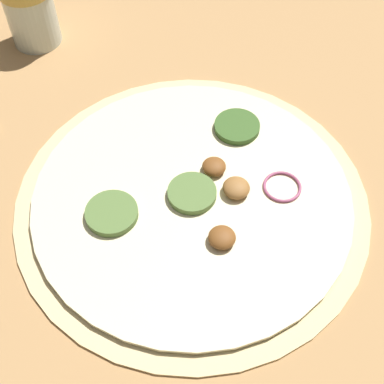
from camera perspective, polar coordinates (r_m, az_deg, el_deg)
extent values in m
plane|color=tan|center=(0.57, 0.00, -0.96)|extent=(3.00, 3.00, 0.00)
cylinder|color=beige|center=(0.56, 0.00, -0.79)|extent=(0.37, 0.37, 0.01)
cylinder|color=beige|center=(0.56, 0.00, -0.49)|extent=(0.33, 0.33, 0.00)
torus|color=#A34C70|center=(0.57, 9.60, 0.56)|extent=(0.04, 0.04, 0.00)
cylinder|color=#567538|center=(0.55, -8.56, -2.25)|extent=(0.05, 0.05, 0.01)
ellipsoid|color=#996633|center=(0.56, 4.74, 0.45)|extent=(0.03, 0.03, 0.01)
cylinder|color=#385B23|center=(0.62, 4.82, 6.97)|extent=(0.05, 0.05, 0.01)
ellipsoid|color=brown|center=(0.57, 2.36, 2.73)|extent=(0.03, 0.03, 0.01)
cylinder|color=#567538|center=(0.55, -0.01, -0.13)|extent=(0.05, 0.05, 0.01)
ellipsoid|color=brown|center=(0.52, 3.21, -4.85)|extent=(0.03, 0.03, 0.01)
cylinder|color=silver|center=(0.76, -16.69, 17.45)|extent=(0.06, 0.06, 0.07)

